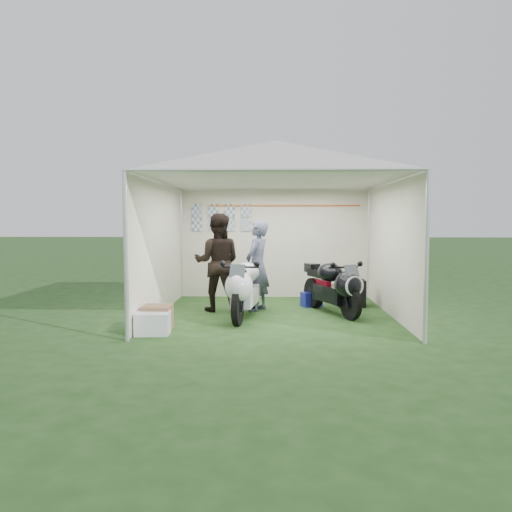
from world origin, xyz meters
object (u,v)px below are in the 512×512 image
(paddock_stand, at_px, (311,299))
(crate_1, at_px, (157,318))
(equipment_box, at_px, (351,293))
(motorcycle_white, at_px, (245,287))
(person_blue_jacket, at_px, (257,266))
(canopy_tent, at_px, (275,166))
(crate_0, at_px, (153,323))
(person_dark_jacket, at_px, (217,262))
(motorcycle_black, at_px, (334,285))

(paddock_stand, relative_size, crate_1, 0.89)
(paddock_stand, xyz_separation_m, equipment_box, (0.76, 0.04, 0.12))
(motorcycle_white, relative_size, crate_1, 4.72)
(equipment_box, bearing_deg, crate_1, -145.82)
(person_blue_jacket, xyz_separation_m, crate_1, (-1.44, -1.68, -0.63))
(canopy_tent, distance_m, motorcycle_white, 2.14)
(canopy_tent, bearing_deg, crate_0, -137.14)
(paddock_stand, bearing_deg, equipment_box, 3.10)
(person_dark_jacket, relative_size, crate_0, 3.69)
(canopy_tent, distance_m, person_dark_jacket, 2.00)
(paddock_stand, bearing_deg, crate_0, -135.42)
(person_blue_jacket, relative_size, crate_0, 3.43)
(motorcycle_black, bearing_deg, motorcycle_white, 172.78)
(motorcycle_white, xyz_separation_m, motorcycle_black, (1.53, 0.44, -0.03))
(motorcycle_black, bearing_deg, crate_0, -172.58)
(equipment_box, xyz_separation_m, crate_0, (-3.22, -2.46, -0.10))
(paddock_stand, distance_m, crate_1, 3.26)
(person_dark_jacket, xyz_separation_m, person_blue_jacket, (0.72, 0.04, -0.06))
(motorcycle_black, relative_size, equipment_box, 3.44)
(equipment_box, bearing_deg, person_blue_jacket, -164.17)
(canopy_tent, distance_m, paddock_stand, 2.66)
(motorcycle_black, relative_size, crate_1, 4.24)
(equipment_box, height_order, crate_1, equipment_box)
(motorcycle_white, distance_m, motorcycle_black, 1.59)
(equipment_box, bearing_deg, motorcycle_black, -117.64)
(person_dark_jacket, height_order, person_blue_jacket, person_dark_jacket)
(crate_0, bearing_deg, motorcycle_black, 30.54)
(person_blue_jacket, height_order, equipment_box, person_blue_jacket)
(motorcycle_black, distance_m, equipment_box, 0.96)
(canopy_tent, xyz_separation_m, motorcycle_white, (-0.49, -0.41, -2.04))
(person_dark_jacket, bearing_deg, motorcycle_black, 172.95)
(motorcycle_white, bearing_deg, paddock_stand, 52.75)
(equipment_box, bearing_deg, person_dark_jacket, -167.64)
(canopy_tent, relative_size, person_blue_jacket, 3.46)
(motorcycle_black, relative_size, person_blue_jacket, 1.07)
(motorcycle_black, xyz_separation_m, paddock_stand, (-0.33, 0.78, -0.37))
(person_dark_jacket, bearing_deg, crate_1, 66.62)
(person_blue_jacket, distance_m, equipment_box, 1.93)
(crate_0, bearing_deg, person_dark_jacket, 69.36)
(canopy_tent, distance_m, crate_0, 3.40)
(equipment_box, xyz_separation_m, crate_1, (-3.22, -2.19, -0.07))
(crate_0, bearing_deg, person_blue_jacket, 53.62)
(canopy_tent, distance_m, motorcycle_black, 2.31)
(person_dark_jacket, relative_size, equipment_box, 3.47)
(motorcycle_white, bearing_deg, equipment_box, 40.08)
(motorcycle_white, height_order, crate_0, motorcycle_white)
(motorcycle_white, xyz_separation_m, person_dark_jacket, (-0.53, 0.71, 0.35))
(person_blue_jacket, bearing_deg, canopy_tent, 65.24)
(equipment_box, bearing_deg, crate_0, -142.56)
(canopy_tent, xyz_separation_m, person_blue_jacket, (-0.30, 0.34, -1.76))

